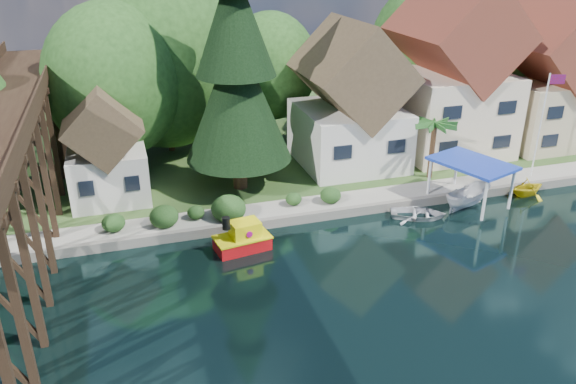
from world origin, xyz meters
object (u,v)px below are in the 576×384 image
(conifer, at_px, (236,66))
(boat_yellow, at_px, (528,186))
(boat_white_a, at_px, (418,212))
(house_right, at_px, (547,81))
(tugboat, at_px, (243,239))
(shed, at_px, (106,152))
(palm_tree, at_px, (435,126))
(house_center, at_px, (451,80))
(house_left, at_px, (349,105))
(boat_canopy, at_px, (469,188))
(flagpole, at_px, (544,115))

(conifer, height_order, boat_yellow, conifer)
(boat_white_a, height_order, boat_yellow, boat_yellow)
(house_right, bearing_deg, tugboat, -160.53)
(house_right, bearing_deg, shed, -177.61)
(shed, xyz_separation_m, palm_tree, (22.70, -3.13, 0.64))
(house_center, height_order, palm_tree, house_center)
(house_left, bearing_deg, shed, -175.23)
(shed, distance_m, boat_white_a, 21.00)
(boat_canopy, bearing_deg, flagpole, 17.41)
(house_right, height_order, flagpole, house_right)
(conifer, distance_m, tugboat, 11.66)
(house_left, xyz_separation_m, boat_canopy, (5.05, -9.06, -3.73))
(shed, xyz_separation_m, flagpole, (30.18, -5.32, 1.43))
(shed, distance_m, conifer, 10.33)
(house_right, relative_size, boat_yellow, 4.40)
(house_left, height_order, tugboat, house_left)
(house_left, height_order, house_center, house_center)
(palm_tree, bearing_deg, boat_yellow, -36.47)
(house_center, height_order, boat_white_a, house_center)
(house_left, distance_m, boat_yellow, 14.12)
(house_left, height_order, boat_yellow, house_left)
(palm_tree, distance_m, tugboat, 16.92)
(boat_white_a, bearing_deg, flagpole, -52.58)
(shed, height_order, tugboat, shed)
(house_center, relative_size, house_right, 1.12)
(boat_canopy, bearing_deg, house_center, 67.57)
(conifer, relative_size, boat_yellow, 6.35)
(conifer, height_order, boat_white_a, conifer)
(flagpole, height_order, tugboat, flagpole)
(palm_tree, distance_m, flagpole, 7.83)
(house_right, xyz_separation_m, conifer, (-27.19, -2.33, 3.38))
(house_right, relative_size, flagpole, 1.61)
(flagpole, bearing_deg, shed, 169.99)
(conifer, bearing_deg, palm_tree, -9.41)
(boat_white_a, bearing_deg, house_center, -14.60)
(house_right, xyz_separation_m, shed, (-36.00, -1.50, -1.95))
(house_right, xyz_separation_m, boat_yellow, (-7.79, -8.70, -5.03))
(house_right, relative_size, palm_tree, 2.74)
(palm_tree, height_order, tugboat, palm_tree)
(house_left, distance_m, flagpole, 13.96)
(shed, xyz_separation_m, boat_white_a, (19.08, -8.05, -3.45))
(tugboat, relative_size, boat_white_a, 0.95)
(flagpole, bearing_deg, palm_tree, 163.64)
(conifer, xyz_separation_m, tugboat, (-1.63, -7.86, -8.45))
(house_center, distance_m, conifer, 18.61)
(house_right, xyz_separation_m, boat_white_a, (-16.92, -9.55, -5.40))
(tugboat, xyz_separation_m, boat_white_a, (11.91, 0.64, -0.33))
(boat_white_a, bearing_deg, shed, 90.77)
(house_left, bearing_deg, boat_yellow, -40.44)
(house_center, xyz_separation_m, palm_tree, (-4.30, -5.13, -1.95))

